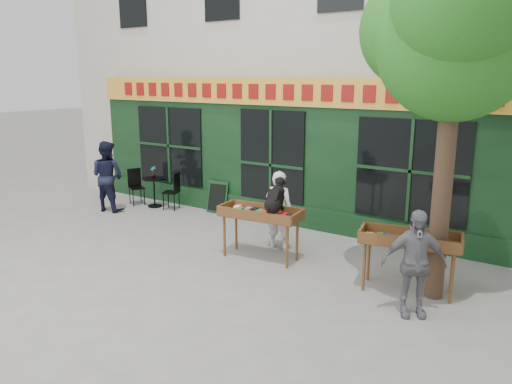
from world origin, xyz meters
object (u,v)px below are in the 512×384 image
(man_left, at_px, (107,176))
(bistro_table, at_px, (154,186))
(dog, at_px, (275,194))
(book_cart_right, at_px, (410,242))
(woman, at_px, (279,210))
(book_cart_center, at_px, (260,216))
(man_right, at_px, (414,263))

(man_left, bearing_deg, bistro_table, -137.56)
(dog, xyz_separation_m, book_cart_right, (2.40, 0.14, -0.47))
(bistro_table, xyz_separation_m, man_left, (-0.70, -0.90, 0.34))
(woman, height_order, bistro_table, woman)
(bistro_table, bearing_deg, book_cart_center, -19.74)
(dog, xyz_separation_m, man_left, (-5.44, 0.73, -0.40))
(book_cart_right, relative_size, bistro_table, 2.10)
(woman, bearing_deg, book_cart_right, 162.11)
(book_cart_center, relative_size, book_cart_right, 0.98)
(dog, relative_size, woman, 0.38)
(woman, bearing_deg, man_left, -6.64)
(book_cart_right, relative_size, man_left, 0.90)
(dog, bearing_deg, book_cart_center, 165.52)
(dog, relative_size, man_right, 0.38)
(woman, bearing_deg, man_right, 150.37)
(book_cart_center, bearing_deg, woman, 83.65)
(book_cart_center, distance_m, dog, 0.59)
(man_left, bearing_deg, book_cart_right, 166.03)
(book_cart_center, bearing_deg, man_left, 166.09)
(book_cart_center, relative_size, man_left, 0.88)
(book_cart_center, xyz_separation_m, dog, (0.35, -0.05, 0.47))
(man_right, relative_size, man_left, 0.88)
(book_cart_center, bearing_deg, man_right, -18.59)
(man_right, xyz_separation_m, man_left, (-8.14, 1.34, 0.11))
(dog, bearing_deg, woman, 110.22)
(book_cart_center, distance_m, man_right, 3.12)
(book_cart_center, xyz_separation_m, man_right, (3.05, -0.66, -0.04))
(woman, bearing_deg, book_cart_center, 83.65)
(book_cart_center, height_order, bistro_table, book_cart_center)
(bistro_table, bearing_deg, man_left, -127.87)
(woman, relative_size, book_cart_right, 0.98)
(man_left, bearing_deg, dog, 162.72)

